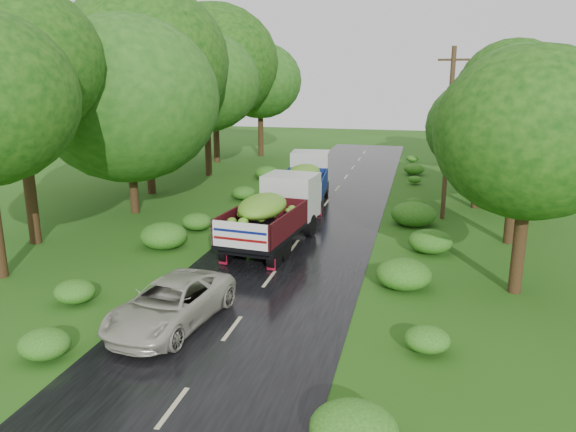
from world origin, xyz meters
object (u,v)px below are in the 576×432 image
(truck_near, at_px, (275,210))
(car, at_px, (170,303))
(truck_far, at_px, (307,177))
(utility_pole, at_px, (448,133))

(truck_near, relative_size, car, 1.42)
(truck_far, height_order, utility_pole, utility_pole)
(truck_near, bearing_deg, truck_far, 98.51)
(utility_pole, bearing_deg, car, -103.55)
(car, bearing_deg, truck_far, 95.11)
(car, xyz_separation_m, utility_pole, (7.97, 14.27, 3.57))
(utility_pole, bearing_deg, truck_near, -122.50)
(truck_far, bearing_deg, utility_pole, -18.76)
(truck_near, bearing_deg, car, -90.92)
(truck_far, distance_m, utility_pole, 7.97)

